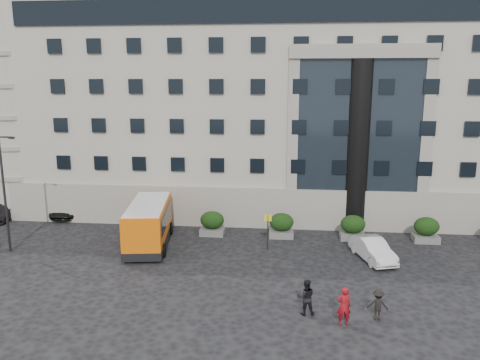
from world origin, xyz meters
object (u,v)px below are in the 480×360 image
Objects in this scene: hedge_a at (145,221)px; red_truck at (85,188)px; hedge_d at (353,227)px; bus_stop_sign at (268,226)px; parked_car_d at (70,208)px; minibus at (149,222)px; hedge_e at (426,230)px; street_lamp at (5,189)px; parked_car_c at (3,211)px; white_taxi at (373,249)px; pedestrian_b at (306,297)px; pedestrian_a at (344,306)px; pedestrian_c at (378,305)px; hedge_b at (212,223)px; hedge_c at (281,225)px.

red_truck is (-8.03, 7.55, 0.64)m from hedge_a.
hedge_d is 0.73× the size of bus_stop_sign.
hedge_d is at bearing -14.33° from parked_car_d.
minibus is (-8.39, 0.18, -0.05)m from bus_stop_sign.
street_lamp reaches higher than hedge_e.
street_lamp is at bearing -173.46° from bus_stop_sign.
hedge_d is 0.24× the size of minibus.
hedge_e is 28.86m from parked_car_d.
hedge_e is at bearing -12.63° from parked_car_d.
white_taxi reaches higher than parked_car_c.
hedge_a is 1.00× the size of hedge_d.
red_truck is at bearing 90.43° from street_lamp.
pedestrian_b is at bearing -48.69° from minibus.
bus_stop_sign is at bearing -16.42° from hedge_a.
hedge_a and hedge_d have the same top height.
pedestrian_b is (-9.03, -11.67, -0.01)m from hedge_e.
pedestrian_a reaches higher than hedge_e.
red_truck is at bearing 138.00° from white_taxi.
bus_stop_sign is at bearing -49.79° from pedestrian_c.
red_truck reaches higher than hedge_a.
parked_car_d is at bearing 10.04° from parked_car_c.
hedge_d is (15.60, 0.00, 0.00)m from hedge_a.
parked_car_d is at bearing -43.76° from pedestrian_b.
red_truck is (-9.14, 10.17, -0.11)m from minibus.
hedge_b and hedge_e have the same top height.
pedestrian_b is at bearing -137.39° from white_taxi.
white_taxi is 2.34× the size of pedestrian_b.
hedge_d is (5.20, 0.00, 0.00)m from hedge_c.
pedestrian_c is at bearing -41.50° from minibus.
hedge_b is (5.20, 0.00, 0.00)m from hedge_a.
hedge_c is (10.40, 0.00, 0.00)m from hedge_a.
pedestrian_a is (3.12, -12.50, 0.03)m from hedge_c.
white_taxi is at bearing -13.16° from minibus.
white_taxi is at bearing -29.40° from red_truck.
pedestrian_c is at bearing -49.71° from hedge_b.
bus_stop_sign is (-6.10, -2.80, 0.80)m from hedge_d.
white_taxi reaches higher than parked_car_d.
street_lamp is 9.56m from parked_car_c.
pedestrian_b is at bearing -19.21° from street_lamp.
pedestrian_c is (-1.12, -7.94, 0.07)m from white_taxi.
hedge_c is 12.89m from pedestrian_a.
minibus is (-9.29, -2.62, 0.75)m from hedge_c.
hedge_e is 0.73× the size of bus_stop_sign.
hedge_a is 9.94m from bus_stop_sign.
white_taxi is at bearing -17.86° from parked_car_c.
pedestrian_a is 1.85m from pedestrian_c.
hedge_c is 1.00× the size of hedge_d.
minibus reaches higher than hedge_d.
hedge_a is 0.24× the size of minibus.
hedge_b is 15.02m from pedestrian_a.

